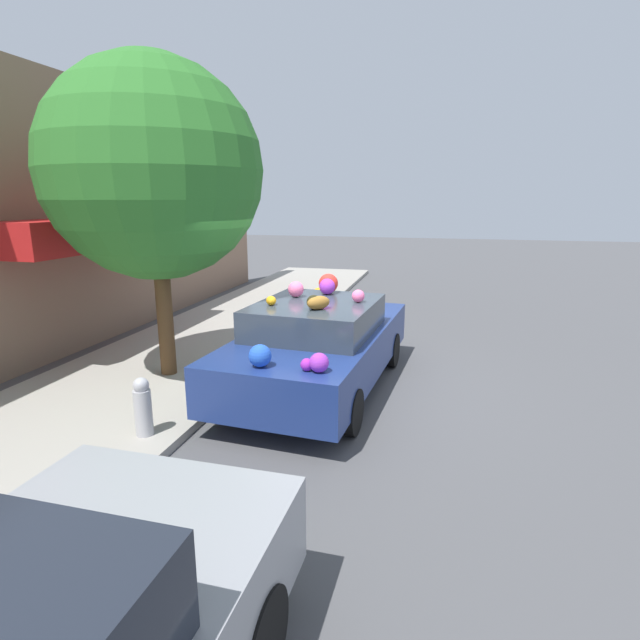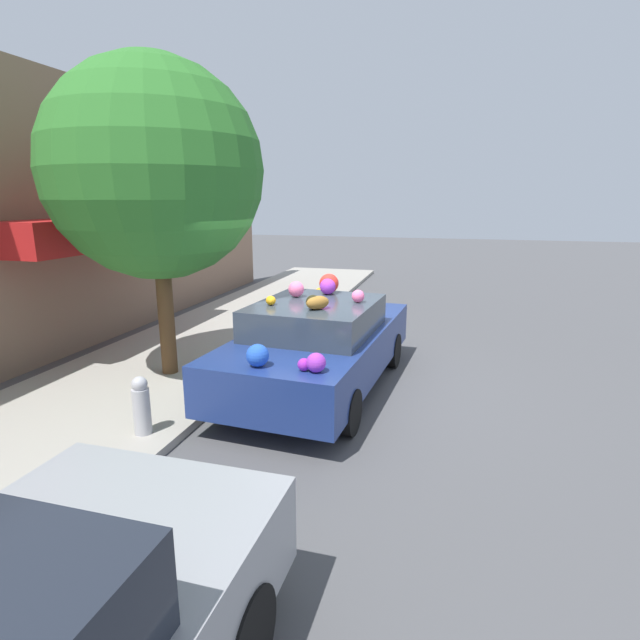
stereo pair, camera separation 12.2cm
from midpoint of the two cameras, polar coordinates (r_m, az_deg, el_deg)
ground_plane at (r=7.62m, az=-0.65°, el=-7.71°), size 60.00×60.00×0.00m
sidewalk_curb at (r=8.65m, az=-18.28°, el=-5.38°), size 24.00×3.20×0.11m
building_facade at (r=9.66m, az=-30.45°, el=9.80°), size 18.00×1.20×4.90m
street_tree at (r=7.83m, az=-18.89°, el=15.81°), size 3.13×3.13×4.63m
fire_hydrant at (r=6.19m, az=-20.13°, el=-9.30°), size 0.20×0.20×0.70m
art_car at (r=7.37m, az=-0.55°, el=-2.55°), size 4.40×2.14×1.65m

